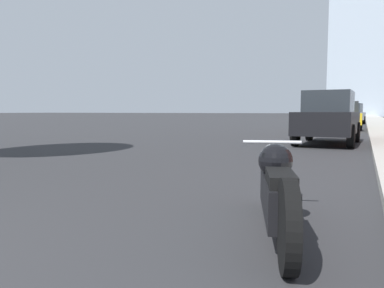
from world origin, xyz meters
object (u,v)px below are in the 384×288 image
Objects in this scene: parked_car_black at (328,118)px; parked_car_yellow at (343,116)px; motorcycle at (277,189)px; parked_car_silver at (351,114)px.

parked_car_yellow is at bearing 92.78° from parked_car_black.
parked_car_silver is at bearing 73.75° from motorcycle.
motorcycle is 0.55× the size of parked_car_black.
parked_car_yellow reaches higher than motorcycle.
parked_car_yellow is 0.96× the size of parked_car_silver.
parked_car_silver reaches higher than parked_car_yellow.
motorcycle is 0.54× the size of parked_car_yellow.
parked_car_black is at bearing 75.45° from motorcycle.
parked_car_black is at bearing -84.34° from parked_car_silver.
parked_car_black is 21.14m from parked_car_silver.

